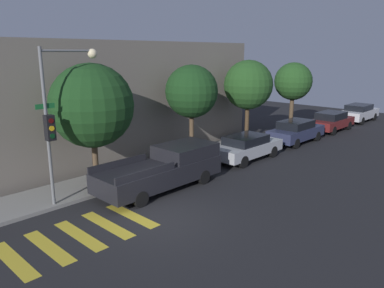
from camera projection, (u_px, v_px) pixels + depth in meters
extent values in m
plane|color=black|center=(156.00, 218.00, 12.99)|extent=(60.00, 60.00, 0.00)
cube|color=gray|center=(89.00, 186.00, 15.94)|extent=(26.00, 2.39, 0.14)
cube|color=slate|center=(35.00, 105.00, 18.32)|extent=(26.00, 6.00, 6.18)
cube|color=gold|center=(14.00, 260.00, 10.38)|extent=(0.45, 2.60, 0.00)
cube|color=gold|center=(49.00, 247.00, 11.09)|extent=(0.45, 2.60, 0.00)
cube|color=gold|center=(80.00, 235.00, 11.80)|extent=(0.45, 2.60, 0.00)
cube|color=gold|center=(107.00, 225.00, 12.52)|extent=(0.45, 2.60, 0.00)
cube|color=gold|center=(132.00, 215.00, 13.23)|extent=(0.45, 2.60, 0.00)
cylinder|color=slate|center=(47.00, 131.00, 13.23)|extent=(0.12, 0.12, 5.82)
cube|color=black|center=(50.00, 128.00, 13.05)|extent=(0.30, 0.30, 0.90)
cylinder|color=#4C0C0C|center=(51.00, 121.00, 12.88)|extent=(0.18, 0.02, 0.18)
cylinder|color=yellow|center=(52.00, 128.00, 12.94)|extent=(0.18, 0.02, 0.18)
cylinder|color=#0C3819|center=(53.00, 136.00, 13.01)|extent=(0.18, 0.02, 0.18)
cube|color=#19662D|center=(45.00, 106.00, 13.01)|extent=(0.70, 0.02, 0.18)
cylinder|color=slate|center=(67.00, 51.00, 13.26)|extent=(2.00, 0.08, 0.08)
sphere|color=#F9E5B2|center=(92.00, 54.00, 13.98)|extent=(0.36, 0.36, 0.36)
cube|color=black|center=(159.00, 173.00, 15.65)|extent=(5.62, 2.01, 0.78)
cube|color=black|center=(185.00, 150.00, 16.56)|extent=(2.53, 1.85, 0.58)
cube|color=black|center=(118.00, 164.00, 15.13)|extent=(2.81, 0.08, 0.28)
cube|color=black|center=(146.00, 173.00, 13.94)|extent=(2.81, 0.08, 0.28)
cylinder|color=black|center=(175.00, 168.00, 17.58)|extent=(0.62, 0.22, 0.62)
cylinder|color=black|center=(203.00, 177.00, 16.34)|extent=(0.62, 0.22, 0.62)
cylinder|color=black|center=(112.00, 187.00, 15.14)|extent=(0.62, 0.22, 0.62)
cylinder|color=black|center=(140.00, 199.00, 13.91)|extent=(0.62, 0.22, 0.62)
cube|color=#B7BABF|center=(247.00, 148.00, 20.00)|extent=(4.38, 1.74, 0.58)
cube|color=black|center=(246.00, 140.00, 19.80)|extent=(2.28, 1.53, 0.44)
cylinder|color=black|center=(249.00, 147.00, 21.54)|extent=(0.62, 0.22, 0.62)
cylinder|color=black|center=(273.00, 152.00, 20.49)|extent=(0.62, 0.22, 0.62)
cylinder|color=black|center=(219.00, 156.00, 19.64)|extent=(0.62, 0.22, 0.62)
cylinder|color=black|center=(243.00, 162.00, 18.59)|extent=(0.62, 0.22, 0.62)
cube|color=#2D3351|center=(296.00, 133.00, 23.68)|extent=(4.40, 1.70, 0.65)
cube|color=black|center=(296.00, 124.00, 23.47)|extent=(2.29, 1.50, 0.48)
cylinder|color=black|center=(296.00, 133.00, 25.22)|extent=(0.62, 0.22, 0.62)
cylinder|color=black|center=(317.00, 136.00, 24.19)|extent=(0.62, 0.22, 0.62)
cylinder|color=black|center=(274.00, 139.00, 23.32)|extent=(0.62, 0.22, 0.62)
cylinder|color=black|center=(296.00, 144.00, 22.29)|extent=(0.62, 0.22, 0.62)
cube|color=maroon|center=(331.00, 123.00, 27.27)|extent=(4.28, 1.72, 0.58)
cube|color=black|center=(331.00, 116.00, 27.06)|extent=(2.23, 1.52, 0.50)
cylinder|color=black|center=(329.00, 123.00, 28.79)|extent=(0.62, 0.22, 0.62)
cylinder|color=black|center=(349.00, 125.00, 27.74)|extent=(0.62, 0.22, 0.62)
cylinder|color=black|center=(312.00, 128.00, 26.93)|extent=(0.62, 0.22, 0.62)
cylinder|color=black|center=(333.00, 131.00, 25.89)|extent=(0.62, 0.22, 0.62)
cube|color=silver|center=(359.00, 114.00, 30.94)|extent=(4.42, 1.75, 0.65)
cube|color=black|center=(359.00, 107.00, 30.73)|extent=(2.30, 1.54, 0.46)
cylinder|color=black|center=(355.00, 115.00, 32.51)|extent=(0.62, 0.22, 0.62)
cylinder|color=black|center=(374.00, 117.00, 31.45)|extent=(0.62, 0.22, 0.62)
cylinder|color=black|center=(342.00, 119.00, 30.59)|extent=(0.62, 0.22, 0.62)
cylinder|color=black|center=(362.00, 121.00, 29.54)|extent=(0.62, 0.22, 0.62)
cylinder|color=brown|center=(95.00, 162.00, 15.72)|extent=(0.25, 0.25, 2.22)
sphere|color=#193D19|center=(92.00, 106.00, 15.15)|extent=(3.43, 3.43, 3.43)
cylinder|color=brown|center=(192.00, 136.00, 19.74)|extent=(0.24, 0.24, 2.63)
sphere|color=#193D19|center=(192.00, 91.00, 19.18)|extent=(2.72, 2.72, 2.72)
cylinder|color=#4C3823|center=(247.00, 124.00, 23.20)|extent=(0.25, 0.25, 2.58)
sphere|color=#234C1E|center=(248.00, 85.00, 22.62)|extent=(2.97, 2.97, 2.97)
cylinder|color=brown|center=(291.00, 113.00, 26.97)|extent=(0.29, 0.29, 2.61)
sphere|color=#234C1E|center=(293.00, 81.00, 26.42)|extent=(2.64, 2.64, 2.64)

